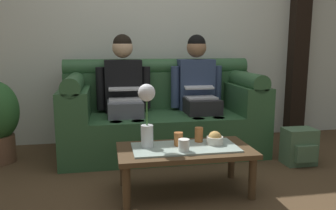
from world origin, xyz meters
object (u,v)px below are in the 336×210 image
object	(u,v)px
backpack_right	(299,147)
cup_near_right	(178,139)
coffee_table	(185,153)
snack_bowl	(215,139)
person_left	(124,90)
cup_far_center	(184,145)
couch	(162,116)
cup_near_left	(199,135)
person_right	(198,88)
flower_vase	(147,110)

from	to	relation	value
backpack_right	cup_near_right	bearing A→B (deg)	-163.55
coffee_table	snack_bowl	size ratio (longest dim) A/B	7.96
cup_near_right	backpack_right	distance (m)	1.32
person_left	backpack_right	bearing A→B (deg)	-22.26
cup_far_center	coffee_table	bearing A→B (deg)	72.05
person_left	couch	bearing A→B (deg)	0.40
backpack_right	cup_near_left	bearing A→B (deg)	-164.57
snack_bowl	cup_near_right	xyz separation A→B (m)	(-0.28, 0.02, 0.01)
cup_near_right	cup_far_center	distance (m)	0.14
coffee_table	couch	bearing A→B (deg)	90.00
person_right	cup_near_right	bearing A→B (deg)	-113.07
snack_bowl	cup_near_right	distance (m)	0.28
couch	cup_near_left	size ratio (longest dim) A/B	17.80
cup_near_left	cup_near_right	size ratio (longest dim) A/B	1.11
cup_near_left	cup_near_right	xyz separation A→B (m)	(-0.18, -0.07, -0.01)
cup_near_left	cup_near_right	distance (m)	0.19
snack_bowl	flower_vase	bearing A→B (deg)	177.19
flower_vase	cup_near_left	distance (m)	0.48
person_right	snack_bowl	xyz separation A→B (m)	(-0.15, -1.04, -0.26)
person_left	backpack_right	xyz separation A→B (m)	(1.59, -0.65, -0.49)
couch	coffee_table	size ratio (longest dim) A/B	2.01
coffee_table	cup_near_left	distance (m)	0.21
person_left	backpack_right	world-z (taller)	person_left
flower_vase	cup_near_left	bearing A→B (deg)	8.86
flower_vase	backpack_right	distance (m)	1.59
flower_vase	backpack_right	bearing A→B (deg)	13.61
person_left	person_right	distance (m)	0.78
person_left	cup_far_center	xyz separation A→B (m)	(0.36, -1.16, -0.26)
backpack_right	snack_bowl	bearing A→B (deg)	-158.23
couch	cup_far_center	distance (m)	1.16
person_right	backpack_right	distance (m)	1.15
person_right	flower_vase	distance (m)	1.21
cup_near_right	cup_near_left	bearing A→B (deg)	22.22
person_right	couch	bearing A→B (deg)	179.61
couch	person_right	size ratio (longest dim) A/B	1.65
flower_vase	couch	bearing A→B (deg)	74.55
person_right	flower_vase	world-z (taller)	person_right
flower_vase	cup_far_center	bearing A→B (deg)	-31.29
cup_far_center	backpack_right	size ratio (longest dim) A/B	0.26
person_left	person_right	size ratio (longest dim) A/B	1.00
flower_vase	cup_near_right	xyz separation A→B (m)	(0.24, -0.01, -0.23)
cup_far_center	flower_vase	bearing A→B (deg)	148.71
cup_far_center	person_right	bearing A→B (deg)	69.89
person_left	cup_near_left	world-z (taller)	person_left
coffee_table	cup_near_right	distance (m)	0.12
flower_vase	snack_bowl	distance (m)	0.57
flower_vase	snack_bowl	world-z (taller)	flower_vase
cup_far_center	backpack_right	distance (m)	1.35
couch	cup_near_left	bearing A→B (deg)	-81.75
person_right	cup_near_right	distance (m)	1.13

